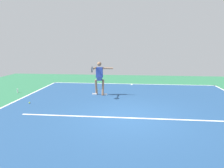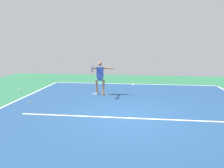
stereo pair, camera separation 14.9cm
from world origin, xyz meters
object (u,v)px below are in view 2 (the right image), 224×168
(tennis_ball_centre_court, at_px, (98,90))
(tennis_player, at_px, (100,76))
(water_bottle, at_px, (19,90))
(tennis_ball_near_player, at_px, (30,102))

(tennis_ball_centre_court, bearing_deg, tennis_player, 105.51)
(tennis_ball_centre_court, relative_size, water_bottle, 0.30)
(tennis_ball_centre_court, distance_m, water_bottle, 4.41)
(tennis_player, xyz_separation_m, water_bottle, (4.59, -0.06, -0.90))
(tennis_player, relative_size, tennis_ball_centre_court, 26.63)
(tennis_player, bearing_deg, tennis_ball_near_player, 36.09)
(tennis_player, bearing_deg, water_bottle, 1.67)
(tennis_player, xyz_separation_m, tennis_ball_centre_court, (0.32, -1.14, -0.98))
(tennis_ball_centre_court, height_order, water_bottle, water_bottle)
(water_bottle, bearing_deg, tennis_ball_centre_court, -165.84)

